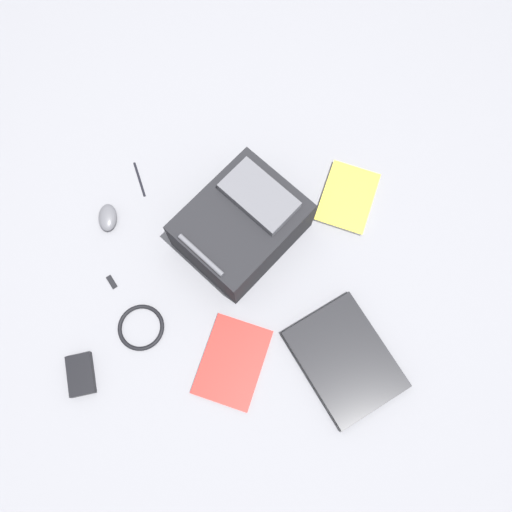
% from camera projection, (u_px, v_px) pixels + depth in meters
% --- Properties ---
extents(ground_plane, '(3.50, 3.50, 0.00)m').
position_uv_depth(ground_plane, '(249.00, 259.00, 1.78)').
color(ground_plane, slate).
extents(backpack, '(0.48, 0.49, 0.21)m').
position_uv_depth(backpack, '(242.00, 225.00, 1.72)').
color(backpack, black).
rests_on(backpack, ground_plane).
extents(laptop, '(0.43, 0.45, 0.03)m').
position_uv_depth(laptop, '(345.00, 359.00, 1.67)').
color(laptop, black).
rests_on(laptop, ground_plane).
extents(book_manual, '(0.25, 0.31, 0.01)m').
position_uv_depth(book_manual, '(232.00, 362.00, 1.68)').
color(book_manual, silver).
rests_on(book_manual, ground_plane).
extents(book_blue, '(0.23, 0.27, 0.02)m').
position_uv_depth(book_blue, '(348.00, 198.00, 1.84)').
color(book_blue, silver).
rests_on(book_blue, ground_plane).
extents(computer_mouse, '(0.08, 0.11, 0.04)m').
position_uv_depth(computer_mouse, '(108.00, 218.00, 1.80)').
color(computer_mouse, '#4C4C51').
rests_on(computer_mouse, ground_plane).
extents(cable_coil, '(0.15, 0.15, 0.01)m').
position_uv_depth(cable_coil, '(141.00, 327.00, 1.71)').
color(cable_coil, black).
rests_on(cable_coil, ground_plane).
extents(power_brick, '(0.11, 0.15, 0.03)m').
position_uv_depth(power_brick, '(81.00, 375.00, 1.66)').
color(power_brick, black).
rests_on(power_brick, ground_plane).
extents(pen_black, '(0.06, 0.13, 0.01)m').
position_uv_depth(pen_black, '(139.00, 179.00, 1.86)').
color(pen_black, black).
rests_on(pen_black, ground_plane).
extents(usb_stick, '(0.04, 0.05, 0.01)m').
position_uv_depth(usb_stick, '(112.00, 282.00, 1.76)').
color(usb_stick, black).
rests_on(usb_stick, ground_plane).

